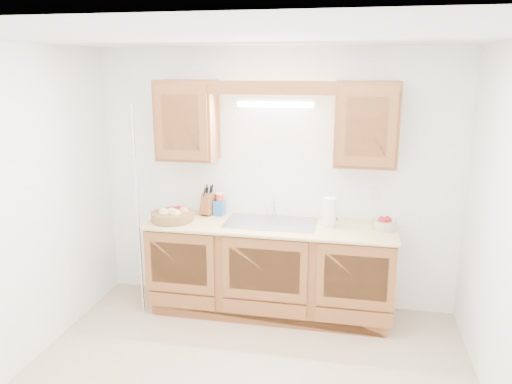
% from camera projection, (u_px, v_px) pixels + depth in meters
% --- Properties ---
extents(room, '(3.52, 3.50, 2.50)m').
position_uv_depth(room, '(241.00, 227.00, 3.43)').
color(room, tan).
rests_on(room, ground).
extents(base_cabinets, '(2.20, 0.60, 0.86)m').
position_uv_depth(base_cabinets, '(270.00, 269.00, 4.76)').
color(base_cabinets, brown).
rests_on(base_cabinets, ground).
extents(countertop, '(2.30, 0.63, 0.04)m').
position_uv_depth(countertop, '(270.00, 226.00, 4.64)').
color(countertop, '#DFBF75').
rests_on(countertop, base_cabinets).
extents(upper_cabinet_left, '(0.55, 0.33, 0.75)m').
position_uv_depth(upper_cabinet_left, '(187.00, 120.00, 4.71)').
color(upper_cabinet_left, brown).
rests_on(upper_cabinet_left, room).
extents(upper_cabinet_right, '(0.55, 0.33, 0.75)m').
position_uv_depth(upper_cabinet_right, '(367.00, 124.00, 4.39)').
color(upper_cabinet_right, brown).
rests_on(upper_cabinet_right, room).
extents(valance, '(2.20, 0.05, 0.12)m').
position_uv_depth(valance, '(271.00, 88.00, 4.34)').
color(valance, brown).
rests_on(valance, room).
extents(fluorescent_fixture, '(0.76, 0.08, 0.08)m').
position_uv_depth(fluorescent_fixture, '(275.00, 103.00, 4.59)').
color(fluorescent_fixture, white).
rests_on(fluorescent_fixture, room).
extents(sink, '(0.84, 0.46, 0.36)m').
position_uv_depth(sink, '(271.00, 230.00, 4.68)').
color(sink, '#9E9EA3').
rests_on(sink, countertop).
extents(wire_shelf_pole, '(0.03, 0.03, 2.00)m').
position_uv_depth(wire_shelf_pole, '(138.00, 214.00, 4.61)').
color(wire_shelf_pole, silver).
rests_on(wire_shelf_pole, ground).
extents(outlet_plate, '(0.08, 0.01, 0.12)m').
position_uv_depth(outlet_plate, '(375.00, 195.00, 4.69)').
color(outlet_plate, white).
rests_on(outlet_plate, room).
extents(fruit_basket, '(0.49, 0.49, 0.13)m').
position_uv_depth(fruit_basket, '(173.00, 215.00, 4.72)').
color(fruit_basket, olive).
rests_on(fruit_basket, countertop).
extents(knife_block, '(0.16, 0.20, 0.31)m').
position_uv_depth(knife_block, '(208.00, 204.00, 4.90)').
color(knife_block, brown).
rests_on(knife_block, countertop).
extents(orange_canister, '(0.09, 0.09, 0.22)m').
position_uv_depth(orange_canister, '(220.00, 204.00, 4.90)').
color(orange_canister, '#F8450D').
rests_on(orange_canister, countertop).
extents(soap_bottle, '(0.11, 0.11, 0.22)m').
position_uv_depth(soap_bottle, '(219.00, 204.00, 4.89)').
color(soap_bottle, '#235FB1').
rests_on(soap_bottle, countertop).
extents(sponge, '(0.14, 0.11, 0.02)m').
position_uv_depth(sponge, '(330.00, 218.00, 4.77)').
color(sponge, '#CC333F').
rests_on(sponge, countertop).
extents(paper_towel, '(0.15, 0.15, 0.31)m').
position_uv_depth(paper_towel, '(330.00, 212.00, 4.56)').
color(paper_towel, silver).
rests_on(paper_towel, countertop).
extents(apple_bowl, '(0.23, 0.23, 0.12)m').
position_uv_depth(apple_bowl, '(384.00, 224.00, 4.47)').
color(apple_bowl, silver).
rests_on(apple_bowl, countertop).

